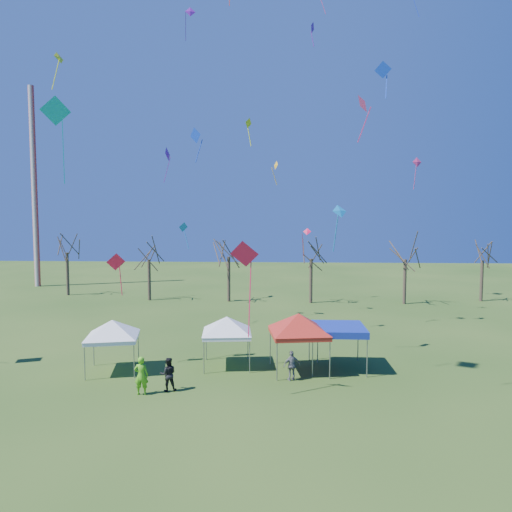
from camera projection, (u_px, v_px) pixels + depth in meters
The scene contains 31 objects.
ground at pixel (219, 387), 22.66m from camera, with size 140.00×140.00×0.00m, color #284817.
radio_mast at pixel (34, 187), 57.17m from camera, with size 0.70×0.70×25.00m, color silver.
tree_0 at pixel (66, 237), 50.63m from camera, with size 3.83×3.83×8.44m.
tree_1 at pixel (149, 245), 47.38m from camera, with size 3.42×3.42×7.54m.
tree_2 at pixel (229, 241), 46.58m from camera, with size 3.71×3.71×8.18m.
tree_3 at pixel (311, 243), 45.79m from camera, with size 3.59×3.59×7.91m.
tree_4 at pixel (406, 243), 45.21m from camera, with size 3.58×3.58×7.89m.
tree_5 at pixel (483, 246), 46.81m from camera, with size 3.39×3.39×7.46m.
tent_white_west at pixel (112, 323), 24.87m from camera, with size 3.67×3.67×3.32m.
tent_white_mid at pixel (227, 320), 25.79m from camera, with size 3.72×3.72×3.30m.
tent_red at pixel (299, 317), 24.90m from camera, with size 4.17×4.17×3.72m.
tent_blue at pixel (337, 329), 25.45m from camera, with size 3.08×3.08×2.41m.
person_dark at pixel (168, 374), 22.14m from camera, with size 0.80×0.62×1.64m, color black.
person_grey at pixel (292, 366), 23.60m from camera, with size 0.91×0.38×1.56m, color slate.
person_green at pixel (141, 376), 21.67m from camera, with size 0.67×0.44×1.84m, color #59BB1E.
kite_27 at pixel (363, 104), 19.61m from camera, with size 0.57×0.89×2.11m.
kite_2 at pixel (168, 154), 45.42m from camera, with size 0.76×1.45×3.59m.
kite_19 at pixel (276, 166), 39.29m from camera, with size 0.63×0.76×2.06m.
kite_15 at pixel (312, 28), 32.00m from camera, with size 0.43×0.81×1.68m.
kite_25 at pixel (383, 71), 21.55m from camera, with size 0.83×0.48×1.80m.
kite_7 at pixel (59, 58), 31.49m from camera, with size 0.83×1.01×2.67m.
kite_17 at pixel (340, 212), 27.62m from camera, with size 1.12×0.94×2.91m.
kite_12 at pixel (417, 163), 44.04m from camera, with size 1.00×0.51×3.09m.
kite_22 at pixel (307, 233), 44.23m from camera, with size 0.96×0.87×2.79m.
kite_11 at pixel (196, 136), 36.27m from camera, with size 1.21×1.08×2.84m.
kite_13 at pixel (183, 227), 45.28m from camera, with size 1.05×1.07×2.69m.
kite_26 at pixel (190, 12), 41.46m from camera, with size 1.05×0.87×2.94m.
kite_8 at pixel (56, 111), 23.88m from camera, with size 1.63×1.22×4.56m.
kite_18 at pixel (248, 124), 31.48m from camera, with size 0.58×0.76×1.94m.
kite_5 at pixel (245, 255), 20.89m from camera, with size 1.48×0.95×4.48m.
kite_1 at pixel (116, 262), 25.39m from camera, with size 1.10×0.92×2.40m.
Camera 1 is at (3.12, -21.95, 8.23)m, focal length 32.00 mm.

